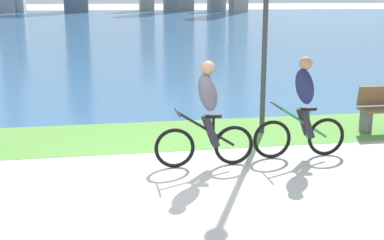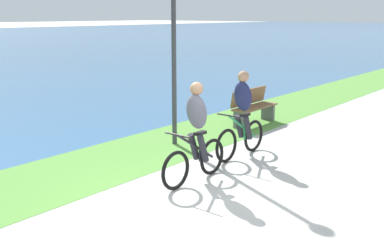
{
  "view_description": "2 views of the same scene",
  "coord_description": "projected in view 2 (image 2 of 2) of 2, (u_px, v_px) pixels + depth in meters",
  "views": [
    {
      "loc": [
        -1.02,
        -6.72,
        2.67
      ],
      "look_at": [
        0.29,
        0.76,
        0.81
      ],
      "focal_mm": 48.14,
      "sensor_mm": 36.0,
      "label": 1
    },
    {
      "loc": [
        -5.21,
        -3.75,
        2.75
      ],
      "look_at": [
        0.54,
        1.02,
        1.05
      ],
      "focal_mm": 43.61,
      "sensor_mm": 36.0,
      "label": 2
    }
  ],
  "objects": [
    {
      "name": "ground_plane",
      "position": [
        222.0,
        205.0,
        6.86
      ],
      "size": [
        300.0,
        300.0,
        0.0
      ],
      "primitive_type": "plane",
      "color": "#B2AFA8"
    },
    {
      "name": "grass_strip_bayside",
      "position": [
        96.0,
        165.0,
        8.66
      ],
      "size": [
        120.0,
        2.21,
        0.01
      ],
      "primitive_type": "cube",
      "color": "#59933D",
      "rests_on": "ground"
    },
    {
      "name": "cyclist_lead",
      "position": [
        196.0,
        133.0,
        7.68
      ],
      "size": [
        1.6,
        0.52,
        1.68
      ],
      "color": "black",
      "rests_on": "ground"
    },
    {
      "name": "cyclist_trailing",
      "position": [
        242.0,
        115.0,
        9.05
      ],
      "size": [
        1.6,
        0.52,
        1.69
      ],
      "color": "black",
      "rests_on": "ground"
    },
    {
      "name": "bench_near_path",
      "position": [
        253.0,
        107.0,
        11.84
      ],
      "size": [
        1.5,
        0.47,
        0.9
      ],
      "color": "brown",
      "rests_on": "ground"
    },
    {
      "name": "lamppost_tall",
      "position": [
        174.0,
        15.0,
        9.5
      ],
      "size": [
        0.28,
        0.28,
        4.21
      ],
      "color": "#38383D",
      "rests_on": "ground"
    }
  ]
}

